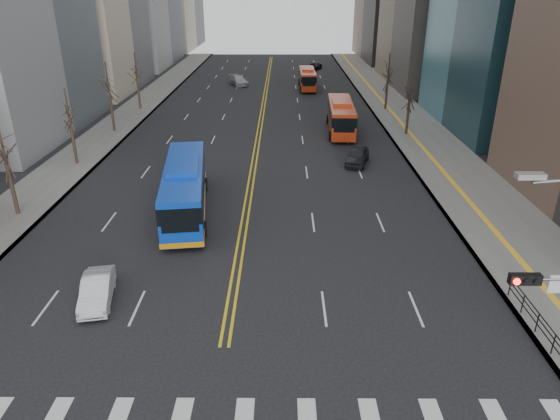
# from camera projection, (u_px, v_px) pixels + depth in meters

# --- Properties ---
(sidewalk_right) EXTENTS (7.00, 130.00, 0.15)m
(sidewalk_right) POSITION_uv_depth(u_px,v_px,m) (409.00, 123.00, 58.64)
(sidewalk_right) COLOR slate
(sidewalk_right) RESTS_ON ground
(sidewalk_left) EXTENTS (5.00, 130.00, 0.15)m
(sidewalk_left) POSITION_uv_depth(u_px,v_px,m) (121.00, 122.00, 58.80)
(sidewalk_left) COLOR slate
(sidewalk_left) RESTS_ON ground
(centerline) EXTENTS (0.55, 100.00, 0.01)m
(centerline) POSITION_uv_depth(u_px,v_px,m) (264.00, 105.00, 67.87)
(centerline) COLOR gold
(centerline) RESTS_ON ground
(pedestrian_railing) EXTENTS (0.06, 6.06, 1.02)m
(pedestrian_railing) POSITION_uv_depth(u_px,v_px,m) (538.00, 320.00, 22.78)
(pedestrian_railing) COLOR black
(pedestrian_railing) RESTS_ON sidewalk_right
(street_trees) EXTENTS (35.20, 47.20, 7.60)m
(street_trees) POSITION_uv_depth(u_px,v_px,m) (180.00, 100.00, 47.26)
(street_trees) COLOR #30241D
(street_trees) RESTS_ON ground
(blue_bus) EXTENTS (4.30, 12.76, 3.63)m
(blue_bus) POSITION_uv_depth(u_px,v_px,m) (185.00, 187.00, 34.97)
(blue_bus) COLOR #0C3CBC
(blue_bus) RESTS_ON ground
(red_bus_near) EXTENTS (3.11, 10.97, 3.46)m
(red_bus_near) POSITION_uv_depth(u_px,v_px,m) (341.00, 114.00, 54.58)
(red_bus_near) COLOR #B23013
(red_bus_near) RESTS_ON ground
(red_bus_far) EXTENTS (2.56, 9.83, 3.15)m
(red_bus_far) POSITION_uv_depth(u_px,v_px,m) (307.00, 77.00, 77.81)
(red_bus_far) COLOR #B23013
(red_bus_far) RESTS_ON ground
(car_white) EXTENTS (2.14, 4.22, 1.33)m
(car_white) POSITION_uv_depth(u_px,v_px,m) (97.00, 290.00, 25.30)
(car_white) COLOR silver
(car_white) RESTS_ON ground
(car_dark_mid) EXTENTS (2.94, 4.70, 1.49)m
(car_dark_mid) POSITION_uv_depth(u_px,v_px,m) (357.00, 156.00, 44.99)
(car_dark_mid) COLOR black
(car_dark_mid) RESTS_ON ground
(car_silver) EXTENTS (3.96, 5.50, 1.48)m
(car_silver) POSITION_uv_depth(u_px,v_px,m) (239.00, 81.00, 80.92)
(car_silver) COLOR #99999E
(car_silver) RESTS_ON ground
(car_dark_far) EXTENTS (3.79, 5.11, 1.29)m
(car_dark_far) POSITION_uv_depth(u_px,v_px,m) (313.00, 66.00, 95.97)
(car_dark_far) COLOR black
(car_dark_far) RESTS_ON ground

